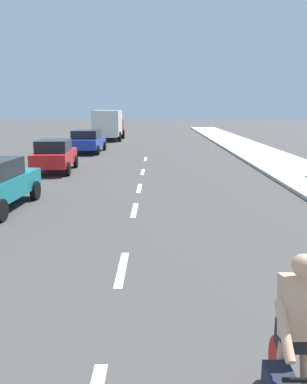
# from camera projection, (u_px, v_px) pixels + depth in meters

# --- Properties ---
(ground_plane) EXTENTS (160.00, 160.00, 0.00)m
(ground_plane) POSITION_uv_depth(u_px,v_px,m) (143.00, 170.00, 20.65)
(ground_plane) COLOR #423F3D
(sidewalk_strip) EXTENTS (3.60, 80.00, 0.14)m
(sidewalk_strip) POSITION_uv_depth(u_px,v_px,m) (282.00, 164.00, 22.53)
(sidewalk_strip) COLOR #B2ADA3
(sidewalk_strip) RESTS_ON ground
(lane_stripe_2) EXTENTS (0.16, 1.80, 0.01)m
(lane_stripe_2) POSITION_uv_depth(u_px,v_px,m) (122.00, 269.00, 8.07)
(lane_stripe_2) COLOR white
(lane_stripe_2) RESTS_ON ground
(lane_stripe_3) EXTENTS (0.16, 1.80, 0.01)m
(lane_stripe_3) POSITION_uv_depth(u_px,v_px,m) (135.00, 210.00, 12.67)
(lane_stripe_3) COLOR white
(lane_stripe_3) RESTS_ON ground
(lane_stripe_4) EXTENTS (0.16, 1.80, 0.01)m
(lane_stripe_4) POSITION_uv_depth(u_px,v_px,m) (139.00, 188.00, 16.08)
(lane_stripe_4) COLOR white
(lane_stripe_4) RESTS_ON ground
(lane_stripe_5) EXTENTS (0.16, 1.80, 0.01)m
(lane_stripe_5) POSITION_uv_depth(u_px,v_px,m) (143.00, 172.00, 20.08)
(lane_stripe_5) COLOR white
(lane_stripe_5) RESTS_ON ground
(lane_stripe_6) EXTENTS (0.16, 1.80, 0.01)m
(lane_stripe_6) POSITION_uv_depth(u_px,v_px,m) (146.00, 159.00, 25.07)
(lane_stripe_6) COLOR white
(lane_stripe_6) RESTS_ON ground
(cyclist) EXTENTS (0.62, 1.71, 1.82)m
(cyclist) POSITION_uv_depth(u_px,v_px,m) (294.00, 356.00, 3.85)
(cyclist) COLOR black
(cyclist) RESTS_ON ground
(parked_car_red) EXTENTS (1.99, 3.98, 1.57)m
(parked_car_red) POSITION_uv_depth(u_px,v_px,m) (54.00, 155.00, 20.00)
(parked_car_red) COLOR red
(parked_car_red) RESTS_ON ground
(parked_car_blue) EXTENTS (2.18, 4.63, 1.57)m
(parked_car_blue) POSITION_uv_depth(u_px,v_px,m) (87.00, 140.00, 28.44)
(parked_car_blue) COLOR #1E389E
(parked_car_blue) RESTS_ON ground
(delivery_truck) EXTENTS (2.68, 6.24, 2.80)m
(delivery_truck) POSITION_uv_depth(u_px,v_px,m) (108.00, 124.00, 39.07)
(delivery_truck) COLOR maroon
(delivery_truck) RESTS_ON ground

